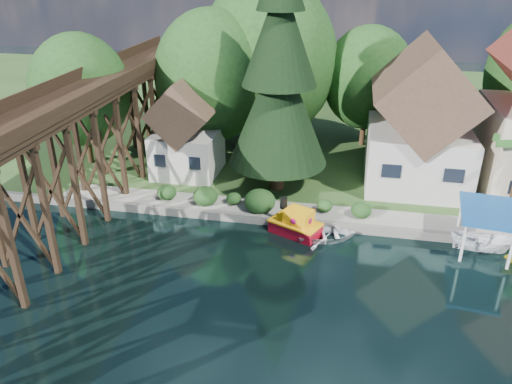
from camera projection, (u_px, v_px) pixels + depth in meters
ground at (302, 302)px, 26.72m from camera, size 140.00×140.00×0.00m
bank at (335, 115)px, 56.70m from camera, size 140.00×52.00×0.50m
seawall at (376, 230)px, 32.97m from camera, size 60.00×0.40×0.62m
promenade at (406, 221)px, 33.68m from camera, size 50.00×2.60×0.06m
trestle_bridge at (64, 153)px, 31.74m from camera, size 4.12×44.18×9.30m
house_left at (421, 126)px, 37.44m from camera, size 7.64×8.64×11.02m
shed at (186, 134)px, 39.79m from camera, size 5.09×5.40×7.85m
bg_trees at (345, 78)px, 42.20m from camera, size 49.90×13.30×10.57m
shrubs at (252, 198)px, 35.17m from camera, size 15.76×2.47×1.70m
conifer at (279, 76)px, 34.74m from camera, size 7.28×7.28×17.93m
tugboat at (296, 224)px, 32.88m from camera, size 3.79×3.06×2.42m
boat_white_a at (327, 233)px, 32.44m from camera, size 4.47×3.72×0.80m
boat_canopy at (483, 234)px, 30.64m from camera, size 3.84×4.94×2.95m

